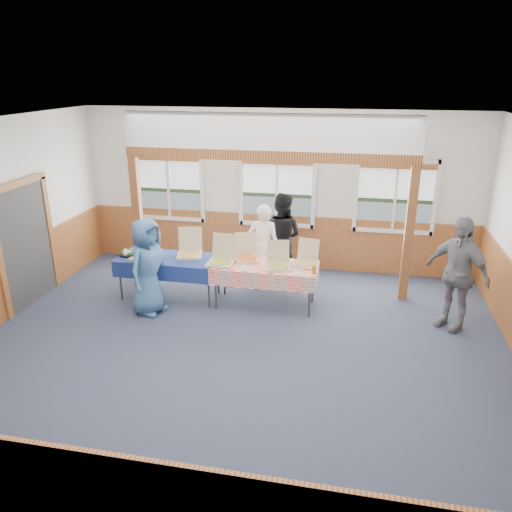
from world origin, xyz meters
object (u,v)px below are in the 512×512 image
(woman_white, at_px, (264,247))
(woman_black, at_px, (281,236))
(table_left, at_px, (169,260))
(table_right, at_px, (265,268))
(person_grey, at_px, (457,273))
(man_blue, at_px, (148,267))

(woman_white, xyz_separation_m, woman_black, (0.25, 0.50, 0.05))
(woman_white, height_order, woman_black, woman_black)
(table_left, distance_m, table_right, 1.74)
(person_grey, bearing_deg, woman_black, -163.24)
(table_left, xyz_separation_m, table_right, (1.74, -0.02, -0.00))
(table_left, distance_m, person_grey, 4.81)
(table_left, height_order, table_right, same)
(woman_white, bearing_deg, woman_black, -114.91)
(table_left, height_order, man_blue, man_blue)
(table_left, bearing_deg, person_grey, -20.71)
(table_left, distance_m, woman_white, 1.75)
(table_left, height_order, woman_white, woman_white)
(woman_black, distance_m, man_blue, 2.73)
(woman_white, bearing_deg, person_grey, 165.62)
(woman_black, distance_m, person_grey, 3.31)
(table_right, height_order, person_grey, person_grey)
(person_grey, bearing_deg, table_right, -140.39)
(woman_white, xyz_separation_m, man_blue, (-1.69, -1.42, 0.01))
(woman_white, relative_size, woman_black, 0.94)
(man_blue, bearing_deg, table_left, 6.02)
(man_blue, bearing_deg, person_grey, -68.39)
(table_left, relative_size, person_grey, 1.07)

